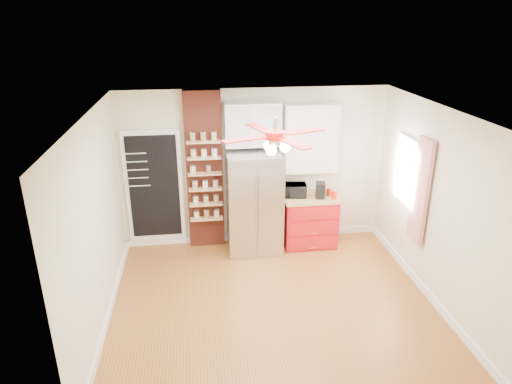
{
  "coord_description": "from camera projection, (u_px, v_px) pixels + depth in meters",
  "views": [
    {
      "loc": [
        -0.95,
        -5.34,
        3.83
      ],
      "look_at": [
        -0.12,
        0.9,
        1.34
      ],
      "focal_mm": 32.0,
      "sensor_mm": 36.0,
      "label": 1
    }
  ],
  "objects": [
    {
      "name": "pantry_jar_oats",
      "position": [
        193.0,
        170.0,
        7.44
      ],
      "size": [
        0.11,
        0.11,
        0.12
      ],
      "primitive_type": "cylinder",
      "rotation": [
        0.0,
        0.0,
        -0.12
      ],
      "color": "beige",
      "rests_on": "brick_pillar"
    },
    {
      "name": "ceiling_fan",
      "position": [
        275.0,
        136.0,
        5.55
      ],
      "size": [
        1.4,
        1.4,
        0.44
      ],
      "color": "silver",
      "rests_on": "ceiling"
    },
    {
      "name": "floor",
      "position": [
        273.0,
        303.0,
        6.44
      ],
      "size": [
        4.5,
        4.5,
        0.0
      ],
      "primitive_type": "plane",
      "color": "#9D5A27",
      "rests_on": "ground"
    },
    {
      "name": "upper_shelf_unit",
      "position": [
        310.0,
        138.0,
        7.57
      ],
      "size": [
        0.9,
        0.3,
        1.15
      ],
      "primitive_type": "cube",
      "color": "white",
      "rests_on": "wall_back"
    },
    {
      "name": "red_cabinet",
      "position": [
        309.0,
        220.0,
        7.94
      ],
      "size": [
        0.94,
        0.64,
        0.9
      ],
      "color": "red",
      "rests_on": "floor"
    },
    {
      "name": "window",
      "position": [
        408.0,
        172.0,
        6.98
      ],
      "size": [
        0.04,
        0.75,
        1.05
      ],
      "primitive_type": "cube",
      "color": "white",
      "rests_on": "wall_right"
    },
    {
      "name": "brick_pillar",
      "position": [
        205.0,
        171.0,
        7.61
      ],
      "size": [
        0.6,
        0.16,
        2.7
      ],
      "primitive_type": "cube",
      "color": "maroon",
      "rests_on": "floor"
    },
    {
      "name": "wall_right",
      "position": [
        436.0,
        207.0,
        6.22
      ],
      "size": [
        0.02,
        4.0,
        2.7
      ],
      "primitive_type": "cube",
      "color": "beige",
      "rests_on": "floor"
    },
    {
      "name": "curtain",
      "position": [
        421.0,
        191.0,
        6.5
      ],
      "size": [
        0.06,
        0.4,
        1.55
      ],
      "primitive_type": "cube",
      "color": "red",
      "rests_on": "wall_right"
    },
    {
      "name": "wall_left",
      "position": [
        96.0,
        226.0,
        5.67
      ],
      "size": [
        0.02,
        4.0,
        2.7
      ],
      "primitive_type": "cube",
      "color": "beige",
      "rests_on": "floor"
    },
    {
      "name": "toaster_oven",
      "position": [
        294.0,
        190.0,
        7.74
      ],
      "size": [
        0.43,
        0.31,
        0.22
      ],
      "primitive_type": "imported",
      "rotation": [
        0.0,
        0.0,
        -0.12
      ],
      "color": "black",
      "rests_on": "red_cabinet"
    },
    {
      "name": "pantry_jar_beans",
      "position": [
        208.0,
        169.0,
        7.48
      ],
      "size": [
        0.09,
        0.09,
        0.11
      ],
      "primitive_type": "cylinder",
      "rotation": [
        0.0,
        0.0,
        -0.04
      ],
      "color": "#8B6247",
      "rests_on": "brick_pillar"
    },
    {
      "name": "canister_left",
      "position": [
        334.0,
        195.0,
        7.64
      ],
      "size": [
        0.12,
        0.12,
        0.15
      ],
      "primitive_type": "cylinder",
      "rotation": [
        0.0,
        0.0,
        0.36
      ],
      "color": "red",
      "rests_on": "red_cabinet"
    },
    {
      "name": "chalkboard",
      "position": [
        154.0,
        187.0,
        7.64
      ],
      "size": [
        0.95,
        0.05,
        1.95
      ],
      "color": "white",
      "rests_on": "wall_back"
    },
    {
      "name": "coffee_maker",
      "position": [
        320.0,
        190.0,
        7.67
      ],
      "size": [
        0.19,
        0.22,
        0.27
      ],
      "primitive_type": "cube",
      "rotation": [
        0.0,
        0.0,
        -0.22
      ],
      "color": "black",
      "rests_on": "red_cabinet"
    },
    {
      "name": "ceiling",
      "position": [
        276.0,
        113.0,
        5.45
      ],
      "size": [
        4.5,
        4.5,
        0.0
      ],
      "primitive_type": "plane",
      "color": "white",
      "rests_on": "wall_back"
    },
    {
      "name": "wall_back",
      "position": [
        254.0,
        168.0,
        7.79
      ],
      "size": [
        4.5,
        0.02,
        2.7
      ],
      "primitive_type": "cube",
      "color": "beige",
      "rests_on": "floor"
    },
    {
      "name": "fridge",
      "position": [
        254.0,
        202.0,
        7.62
      ],
      "size": [
        0.9,
        0.7,
        1.75
      ],
      "primitive_type": "cube",
      "color": "silver",
      "rests_on": "floor"
    },
    {
      "name": "upper_glass_cabinet",
      "position": [
        253.0,
        124.0,
        7.33
      ],
      "size": [
        0.9,
        0.35,
        0.7
      ],
      "primitive_type": "cube",
      "color": "white",
      "rests_on": "wall_back"
    },
    {
      "name": "wall_front",
      "position": [
        311.0,
        307.0,
        4.1
      ],
      "size": [
        4.5,
        0.02,
        2.7
      ],
      "primitive_type": "cube",
      "color": "beige",
      "rests_on": "floor"
    },
    {
      "name": "canister_right",
      "position": [
        329.0,
        192.0,
        7.79
      ],
      "size": [
        0.12,
        0.12,
        0.13
      ],
      "primitive_type": "cylinder",
      "rotation": [
        0.0,
        0.0,
        0.18
      ],
      "color": "#B9200A",
      "rests_on": "red_cabinet"
    }
  ]
}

